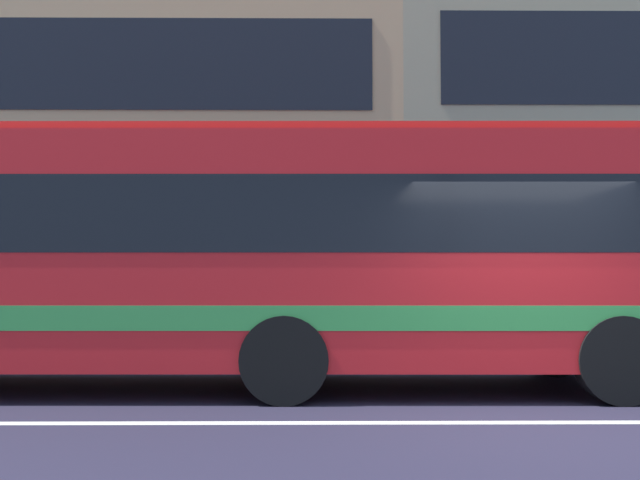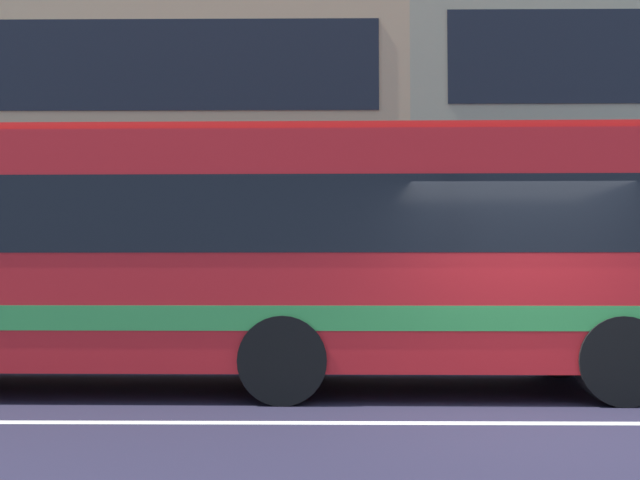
% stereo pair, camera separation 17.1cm
% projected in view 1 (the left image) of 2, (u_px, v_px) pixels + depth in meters
% --- Properties ---
extents(ground_plane, '(160.00, 160.00, 0.00)m').
position_uv_depth(ground_plane, '(553.00, 423.00, 7.06)').
color(ground_plane, '#232032').
extents(lane_centre_line, '(60.00, 0.16, 0.01)m').
position_uv_depth(lane_centre_line, '(553.00, 422.00, 7.06)').
color(lane_centre_line, silver).
rests_on(lane_centre_line, ground_plane).
extents(apartment_block_left, '(19.41, 9.91, 11.53)m').
position_uv_depth(apartment_block_left, '(77.00, 138.00, 22.70)').
color(apartment_block_left, tan).
rests_on(apartment_block_left, ground_plane).
extents(transit_bus, '(10.92, 2.65, 3.23)m').
position_uv_depth(transit_bus, '(238.00, 249.00, 9.26)').
color(transit_bus, red).
rests_on(transit_bus, ground_plane).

